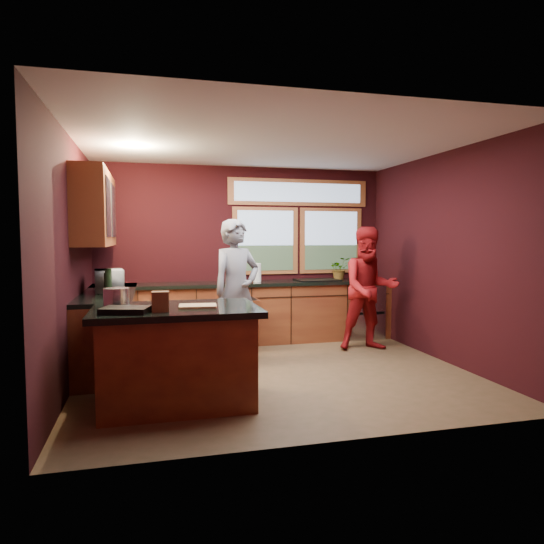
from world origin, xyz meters
name	(u,v)px	position (x,y,z in m)	size (l,w,h in m)	color
floor	(276,373)	(0.00, 0.00, 0.00)	(4.50, 4.50, 0.00)	brown
room_shell	(221,221)	(-0.60, 0.32, 1.80)	(4.52, 4.02, 2.71)	black
back_counter	(260,312)	(0.20, 1.70, 0.46)	(4.50, 0.64, 0.93)	#562114
left_counter	(109,328)	(-1.95, 0.85, 0.47)	(0.64, 2.30, 0.93)	#562114
island	(177,355)	(-1.20, -0.82, 0.48)	(1.55, 1.05, 0.95)	#562114
person_grey	(236,292)	(-0.37, 0.57, 0.92)	(0.67, 0.44, 1.84)	slate
person_red	(370,289)	(1.60, 0.83, 0.88)	(0.85, 0.66, 1.76)	maroon
microwave	(110,281)	(-1.92, 0.81, 1.07)	(0.50, 0.34, 0.28)	#999999
potted_plant	(340,269)	(1.51, 1.75, 1.11)	(0.32, 0.28, 0.35)	#999999
paper_towel	(257,273)	(0.15, 1.70, 1.07)	(0.12, 0.12, 0.28)	white
cutting_board	(198,306)	(-1.00, -0.87, 0.95)	(0.35, 0.25, 0.02)	tan
stock_pot	(116,297)	(-1.75, -0.67, 1.03)	(0.24, 0.24, 0.18)	silver
paper_bag	(160,301)	(-1.35, -1.07, 1.03)	(0.15, 0.12, 0.18)	brown
black_tray	(126,310)	(-1.65, -1.07, 0.97)	(0.40, 0.28, 0.05)	black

